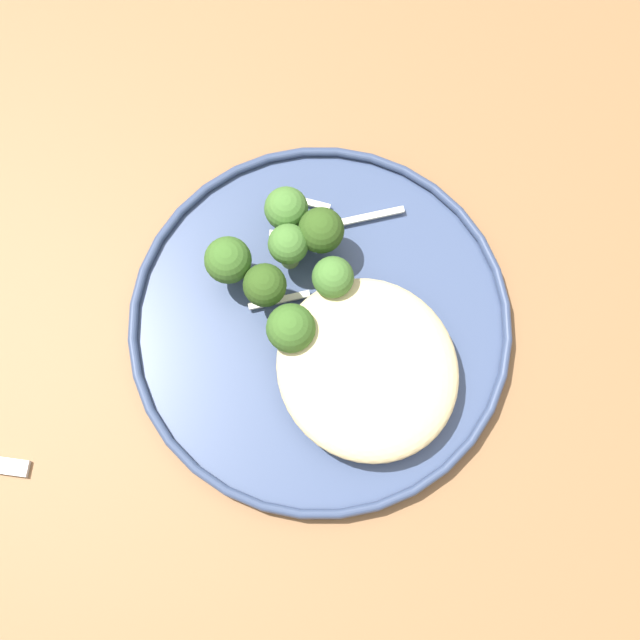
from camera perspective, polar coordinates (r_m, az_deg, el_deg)
The scene contains 19 objects.
ground at distance 1.36m, azimuth 0.68°, elevation -10.34°, with size 6.00×6.00×0.00m, color #665B51.
wooden_dining_table at distance 0.71m, azimuth 1.30°, elevation -5.92°, with size 1.40×1.00×0.74m.
dinner_plate at distance 0.63m, azimuth 0.00°, elevation -0.27°, with size 0.29×0.29×0.02m.
noodle_bed at distance 0.60m, azimuth 3.09°, elevation -3.02°, with size 0.14×0.13×0.04m.
seared_scallop_right_edge at distance 0.61m, azimuth 4.03°, elevation -3.36°, with size 0.03×0.03×0.02m.
seared_scallop_rear_pale at distance 0.61m, azimuth 4.81°, elevation -6.43°, with size 0.02×0.02×0.01m.
seared_scallop_half_hidden at distance 0.62m, azimuth 5.32°, elevation -1.27°, with size 0.03×0.03×0.01m.
seared_scallop_on_noodles at distance 0.61m, azimuth 1.40°, elevation -3.81°, with size 0.04×0.04×0.01m.
broccoli_floret_beside_noodles at distance 0.61m, azimuth 0.08°, elevation 6.13°, with size 0.03×0.03×0.05m.
broccoli_floret_small_sprig at distance 0.61m, azimuth -2.18°, elevation 5.11°, with size 0.03×0.03×0.05m.
broccoli_floret_tall_stalk at distance 0.61m, azimuth -6.31°, elevation 4.05°, with size 0.03×0.03×0.05m.
broccoli_floret_left_leaning at distance 0.63m, azimuth -2.33°, elevation 7.59°, with size 0.03×0.03×0.05m.
broccoli_floret_near_rim at distance 0.61m, azimuth 0.89°, elevation 2.84°, with size 0.03×0.03×0.05m.
broccoli_floret_center_pile at distance 0.59m, azimuth -2.01°, elevation -0.59°, with size 0.04×0.04×0.05m.
broccoli_floret_right_tilted at distance 0.60m, azimuth -3.80°, elevation 2.35°, with size 0.03×0.03×0.05m.
onion_sliver_short_strip at distance 0.65m, azimuth 3.29°, elevation 7.07°, with size 0.06×0.01×0.00m, color silver.
onion_sliver_curled_piece at distance 0.65m, azimuth -1.62°, elevation 5.84°, with size 0.04×0.01×0.00m, color silver.
onion_sliver_long_sliver at distance 0.66m, azimuth -1.03°, elevation 8.12°, with size 0.04×0.01×0.00m, color silver.
onion_sliver_pale_crescent at distance 0.63m, azimuth -2.82°, elevation 1.37°, with size 0.05×0.01×0.00m, color silver.
Camera 1 is at (-0.09, 0.07, 1.36)m, focal length 46.64 mm.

